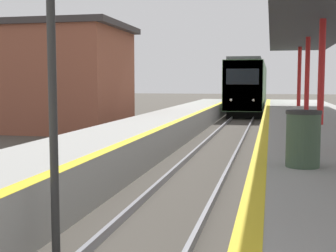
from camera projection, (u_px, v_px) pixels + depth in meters
train at (250, 86)px, 41.22m from camera, size 2.66×21.93×4.22m
signal_near at (50, 18)px, 6.39m from camera, size 0.36×0.31×4.86m
station_canopy at (323, 18)px, 16.09m from camera, size 3.66×32.99×3.86m
trash_bin at (303, 139)px, 8.16m from camera, size 0.62×0.62×0.99m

